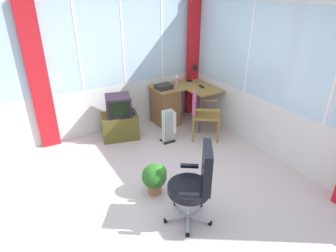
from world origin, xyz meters
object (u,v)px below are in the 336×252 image
(spray_bottle, at_px, (177,80))
(space_heater, at_px, (169,126))
(tv_on_stand, at_px, (120,119))
(wooden_armchair, at_px, (199,107))
(paper_tray, at_px, (164,87))
(tv_remote, at_px, (202,87))
(potted_plant, at_px, (155,177))
(office_chair, at_px, (196,181))
(desk_lamp, at_px, (194,71))
(desk, at_px, (168,104))

(spray_bottle, xyz_separation_m, space_heater, (-0.58, -0.69, -0.55))
(tv_on_stand, bearing_deg, wooden_armchair, -29.60)
(paper_tray, distance_m, wooden_armchair, 0.84)
(tv_remote, xyz_separation_m, tv_on_stand, (-1.63, 0.24, -0.41))
(tv_on_stand, distance_m, potted_plant, 1.73)
(spray_bottle, bearing_deg, wooden_armchair, -92.30)
(office_chair, height_order, potted_plant, office_chair)
(tv_remote, relative_size, tv_on_stand, 0.18)
(office_chair, distance_m, tv_on_stand, 2.40)
(desk_lamp, bearing_deg, potted_plant, -135.80)
(wooden_armchair, bearing_deg, desk, 103.44)
(paper_tray, xyz_separation_m, office_chair, (-0.97, -2.44, -0.24))
(desk, bearing_deg, tv_remote, -28.26)
(desk_lamp, relative_size, wooden_armchair, 0.38)
(space_heater, xyz_separation_m, potted_plant, (-0.89, -1.13, -0.06))
(desk, xyz_separation_m, paper_tray, (-0.11, -0.02, 0.39))
(desk_lamp, height_order, tv_remote, desk_lamp)
(spray_bottle, distance_m, wooden_armchair, 0.86)
(desk, bearing_deg, paper_tray, -167.44)
(tv_on_stand, bearing_deg, office_chair, -90.48)
(paper_tray, bearing_deg, tv_remote, -22.65)
(desk_lamp, height_order, wooden_armchair, desk_lamp)
(tv_on_stand, relative_size, potted_plant, 1.89)
(paper_tray, relative_size, wooden_armchair, 0.32)
(space_heater, bearing_deg, paper_tray, 67.82)
(tv_on_stand, bearing_deg, desk, 3.86)
(tv_remote, xyz_separation_m, paper_tray, (-0.68, 0.29, 0.03))
(space_heater, bearing_deg, tv_on_stand, 139.77)
(office_chair, height_order, space_heater, office_chair)
(tv_on_stand, xyz_separation_m, space_heater, (0.69, -0.59, -0.05))
(spray_bottle, distance_m, space_heater, 1.06)
(paper_tray, bearing_deg, spray_bottle, 10.55)
(tv_remote, relative_size, potted_plant, 0.35)
(tv_on_stand, bearing_deg, potted_plant, -96.53)
(office_chair, xyz_separation_m, potted_plant, (-0.18, 0.68, -0.31))
(paper_tray, bearing_deg, wooden_armchair, -68.70)
(office_chair, distance_m, potted_plant, 0.77)
(desk, height_order, paper_tray, paper_tray)
(desk_lamp, xyz_separation_m, wooden_armchair, (-0.47, -0.85, -0.39))
(spray_bottle, bearing_deg, desk, -170.45)
(tv_remote, bearing_deg, desk, 160.80)
(tv_on_stand, bearing_deg, space_heater, -40.23)
(spray_bottle, relative_size, wooden_armchair, 0.23)
(wooden_armchair, height_order, space_heater, wooden_armchair)
(desk_lamp, xyz_separation_m, spray_bottle, (-0.44, -0.04, -0.12))
(desk, xyz_separation_m, spray_bottle, (0.22, 0.04, 0.45))
(spray_bottle, relative_size, paper_tray, 0.72)
(tv_remote, bearing_deg, office_chair, -118.44)
(paper_tray, xyz_separation_m, potted_plant, (-1.15, -1.76, -0.55))
(office_chair, bearing_deg, paper_tray, 68.32)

